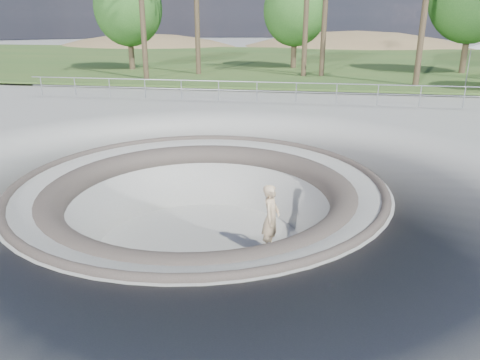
{
  "coord_description": "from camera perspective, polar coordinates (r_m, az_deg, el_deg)",
  "views": [
    {
      "loc": [
        3.14,
        -11.84,
        4.42
      ],
      "look_at": [
        1.03,
        0.69,
        -0.1
      ],
      "focal_mm": 35.0,
      "sensor_mm": 36.0,
      "label": 1
    }
  ],
  "objects": [
    {
      "name": "distant_hills",
      "position": [
        69.96,
        10.1,
        9.85
      ],
      "size": [
        103.2,
        45.0,
        28.6
      ],
      "color": "brown",
      "rests_on": "ground"
    },
    {
      "name": "grass_strip",
      "position": [
        46.14,
        5.8,
        14.25
      ],
      "size": [
        180.0,
        36.0,
        0.12
      ],
      "color": "#315622",
      "rests_on": "ground"
    },
    {
      "name": "bushy_tree_mid",
      "position": [
        39.46,
        6.75,
        19.81
      ],
      "size": [
        5.04,
        4.58,
        7.27
      ],
      "color": "brown",
      "rests_on": "ground"
    },
    {
      "name": "skate_bowl",
      "position": [
        13.75,
        -4.75,
        -7.53
      ],
      "size": [
        14.0,
        14.0,
        4.1
      ],
      "color": "#A1A19C",
      "rests_on": "ground"
    },
    {
      "name": "bushy_tree_left",
      "position": [
        38.99,
        -13.5,
        19.72
      ],
      "size": [
        5.25,
        4.77,
        7.57
      ],
      "color": "brown",
      "rests_on": "ground"
    },
    {
      "name": "ground",
      "position": [
        13.02,
        -4.97,
        -0.34
      ],
      "size": [
        180.0,
        180.0,
        0.0
      ],
      "primitive_type": "plane",
      "color": "#A1A19C",
      "rests_on": "ground"
    },
    {
      "name": "skateboard",
      "position": [
        13.28,
        3.7,
        -8.57
      ],
      "size": [
        0.83,
        0.48,
        0.08
      ],
      "color": "olive",
      "rests_on": "ground"
    },
    {
      "name": "safety_railing",
      "position": [
        24.34,
        2.07,
        10.74
      ],
      "size": [
        25.0,
        0.06,
        1.03
      ],
      "color": "#989BA0",
      "rests_on": "ground"
    },
    {
      "name": "skater",
      "position": [
        12.84,
        3.8,
        -4.69
      ],
      "size": [
        0.58,
        0.77,
        1.94
      ],
      "primitive_type": "imported",
      "rotation": [
        0.0,
        0.0,
        1.4
      ],
      "color": "#D5B48A",
      "rests_on": "skateboard"
    }
  ]
}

